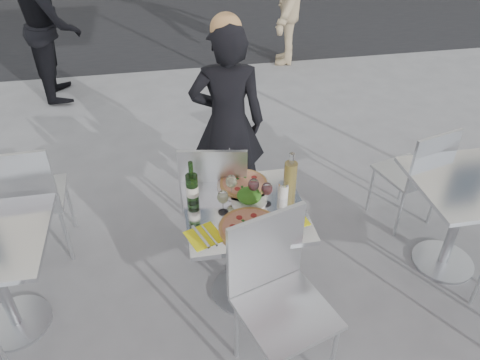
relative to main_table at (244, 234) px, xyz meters
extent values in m
plane|color=slate|center=(0.00, 0.00, -0.54)|extent=(80.00, 80.00, 0.00)
cube|color=black|center=(0.00, 6.50, -0.54)|extent=(24.00, 5.00, 0.00)
cylinder|color=#B7BABF|center=(0.00, 0.00, -0.53)|extent=(0.44, 0.44, 0.02)
cylinder|color=#B7BABF|center=(0.00, 0.00, -0.17)|extent=(0.07, 0.07, 0.72)
cube|color=silver|center=(0.00, 0.00, 0.20)|extent=(0.72, 0.72, 0.03)
cylinder|color=#B7BABF|center=(-1.50, 0.00, -0.53)|extent=(0.44, 0.44, 0.02)
cylinder|color=#B7BABF|center=(-1.50, 0.00, -0.17)|extent=(0.07, 0.07, 0.72)
cylinder|color=#B7BABF|center=(1.50, 0.00, -0.53)|extent=(0.44, 0.44, 0.02)
cylinder|color=#B7BABF|center=(1.50, 0.00, -0.17)|extent=(0.07, 0.07, 0.72)
cube|color=silver|center=(1.50, 0.00, 0.20)|extent=(0.72, 0.72, 0.03)
cylinder|color=silver|center=(0.11, 0.69, -0.30)|extent=(0.03, 0.03, 0.48)
cylinder|color=silver|center=(-0.26, 0.75, -0.30)|extent=(0.03, 0.03, 0.48)
cylinder|color=silver|center=(0.04, 0.31, -0.30)|extent=(0.03, 0.03, 0.48)
cylinder|color=silver|center=(-0.33, 0.38, -0.30)|extent=(0.03, 0.03, 0.48)
cube|color=silver|center=(-0.11, 0.53, -0.05)|extent=(0.51, 0.51, 0.03)
cube|color=silver|center=(-0.15, 0.31, 0.20)|extent=(0.44, 0.10, 0.48)
cylinder|color=silver|center=(0.36, -0.74, -0.29)|extent=(0.03, 0.03, 0.49)
cylinder|color=silver|center=(-0.14, -0.49, -0.29)|extent=(0.03, 0.03, 0.49)
cylinder|color=silver|center=(0.24, -0.36, -0.29)|extent=(0.03, 0.03, 0.49)
cube|color=silver|center=(0.11, -0.61, -0.04)|extent=(0.58, 0.58, 0.03)
cube|color=silver|center=(0.04, -0.39, 0.23)|extent=(0.45, 0.17, 0.49)
cylinder|color=silver|center=(-1.22, 0.91, -0.30)|extent=(0.03, 0.03, 0.48)
cylinder|color=silver|center=(-1.60, 0.90, -0.30)|extent=(0.03, 0.03, 0.48)
cylinder|color=silver|center=(-1.20, 0.53, -0.30)|extent=(0.03, 0.03, 0.48)
cylinder|color=silver|center=(-1.58, 0.51, -0.30)|extent=(0.03, 0.03, 0.48)
cube|color=silver|center=(-1.40, 0.71, -0.05)|extent=(0.47, 0.47, 0.03)
cube|color=silver|center=(-1.39, 0.49, 0.20)|extent=(0.45, 0.05, 0.48)
cylinder|color=silver|center=(1.53, 0.77, -0.32)|extent=(0.02, 0.02, 0.43)
cylinder|color=silver|center=(1.19, 0.68, -0.32)|extent=(0.02, 0.02, 0.43)
cylinder|color=silver|center=(1.62, 0.44, -0.32)|extent=(0.02, 0.02, 0.43)
cylinder|color=silver|center=(1.28, 0.35, -0.32)|extent=(0.02, 0.02, 0.43)
cube|color=silver|center=(1.40, 0.56, -0.10)|extent=(0.50, 0.50, 0.02)
cube|color=silver|center=(1.46, 0.37, 0.14)|extent=(0.40, 0.13, 0.43)
cylinder|color=silver|center=(1.49, -0.38, -0.32)|extent=(0.02, 0.02, 0.44)
imported|color=black|center=(0.06, 0.98, 0.25)|extent=(0.62, 0.45, 1.58)
imported|color=black|center=(-1.58, 3.51, 0.31)|extent=(0.73, 0.89, 1.69)
cylinder|color=tan|center=(-0.01, -0.19, 0.22)|extent=(0.36, 0.36, 0.02)
cylinder|color=beige|center=(-0.01, -0.19, 0.23)|extent=(0.32, 0.32, 0.00)
cylinder|color=white|center=(0.04, 0.21, 0.22)|extent=(0.34, 0.34, 0.01)
cylinder|color=tan|center=(0.04, 0.21, 0.23)|extent=(0.30, 0.30, 0.02)
cylinder|color=beige|center=(0.04, 0.21, 0.24)|extent=(0.27, 0.27, 0.00)
cylinder|color=white|center=(0.04, 0.06, 0.22)|extent=(0.22, 0.22, 0.01)
ellipsoid|color=#1F6419|center=(0.04, 0.06, 0.26)|extent=(0.15, 0.15, 0.08)
sphere|color=#B21914|center=(0.08, 0.08, 0.27)|extent=(0.03, 0.03, 0.03)
cylinder|color=#234A1C|center=(-0.30, 0.11, 0.31)|extent=(0.07, 0.07, 0.20)
cone|color=#234A1C|center=(-0.30, 0.11, 0.41)|extent=(0.07, 0.07, 0.03)
cylinder|color=#234A1C|center=(-0.30, 0.11, 0.46)|extent=(0.03, 0.03, 0.10)
cylinder|color=silver|center=(-0.30, 0.11, 0.30)|extent=(0.07, 0.07, 0.07)
cylinder|color=tan|center=(0.30, 0.10, 0.32)|extent=(0.08, 0.08, 0.22)
cylinder|color=white|center=(0.30, 0.10, 0.46)|extent=(0.03, 0.03, 0.08)
cylinder|color=white|center=(0.25, 0.06, 0.26)|extent=(0.06, 0.06, 0.09)
cylinder|color=silver|center=(0.25, 0.06, 0.31)|extent=(0.06, 0.06, 0.02)
cylinder|color=white|center=(-0.13, -0.02, 0.21)|extent=(0.06, 0.06, 0.00)
cylinder|color=white|center=(-0.13, -0.02, 0.26)|extent=(0.01, 0.01, 0.09)
ellipsoid|color=white|center=(-0.13, -0.02, 0.33)|extent=(0.07, 0.07, 0.08)
ellipsoid|color=#E9EDA7|center=(-0.13, -0.02, 0.32)|extent=(0.05, 0.05, 0.05)
cylinder|color=white|center=(-0.06, 0.12, 0.21)|extent=(0.06, 0.06, 0.00)
cylinder|color=white|center=(-0.06, 0.12, 0.26)|extent=(0.01, 0.01, 0.09)
ellipsoid|color=white|center=(-0.06, 0.12, 0.33)|extent=(0.07, 0.07, 0.08)
ellipsoid|color=#E9EDA7|center=(-0.06, 0.12, 0.32)|extent=(0.05, 0.05, 0.05)
cylinder|color=white|center=(0.07, 0.07, 0.21)|extent=(0.06, 0.06, 0.00)
cylinder|color=white|center=(0.07, 0.07, 0.26)|extent=(0.01, 0.01, 0.09)
ellipsoid|color=white|center=(0.07, 0.07, 0.33)|extent=(0.07, 0.07, 0.08)
ellipsoid|color=#4C0A0D|center=(0.07, 0.07, 0.32)|extent=(0.05, 0.05, 0.05)
cylinder|color=white|center=(0.14, 0.01, 0.21)|extent=(0.06, 0.06, 0.00)
cylinder|color=white|center=(0.14, 0.01, 0.26)|extent=(0.01, 0.01, 0.09)
ellipsoid|color=white|center=(0.14, 0.01, 0.33)|extent=(0.07, 0.07, 0.08)
ellipsoid|color=#4C0A0D|center=(0.14, 0.01, 0.32)|extent=(0.05, 0.05, 0.05)
cube|color=#FCFF16|center=(-0.27, -0.20, 0.21)|extent=(0.23, 0.23, 0.00)
cube|color=#B7BABF|center=(-0.29, -0.20, 0.22)|extent=(0.09, 0.19, 0.00)
cube|color=#B7BABF|center=(-0.24, -0.20, 0.22)|extent=(0.07, 0.17, 0.00)
cube|color=#FCFF16|center=(0.25, -0.15, 0.21)|extent=(0.21, 0.21, 0.00)
cube|color=#B7BABF|center=(0.23, -0.15, 0.22)|extent=(0.05, 0.20, 0.00)
cube|color=#B7BABF|center=(0.28, -0.15, 0.22)|extent=(0.04, 0.18, 0.00)
camera|label=1|loc=(-0.42, -2.14, 2.00)|focal=35.00mm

